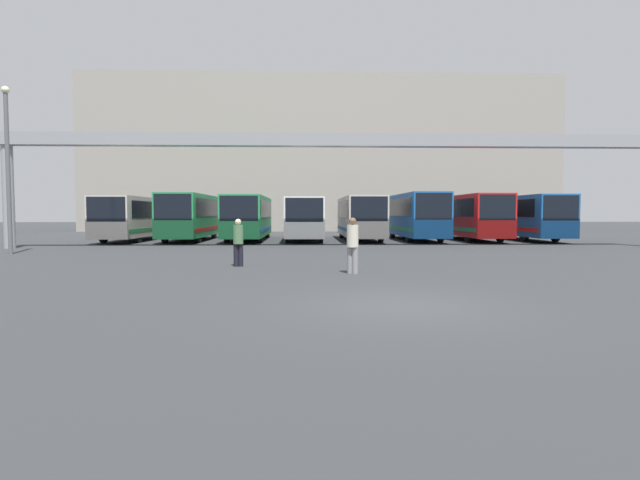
# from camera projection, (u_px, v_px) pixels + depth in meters

# --- Properties ---
(ground_plane) EXTENTS (200.00, 200.00, 0.00)m
(ground_plane) POSITION_uv_depth(u_px,v_px,m) (401.00, 306.00, 10.64)
(ground_plane) COLOR #2D3033
(building_backdrop) EXTENTS (52.12, 12.00, 16.88)m
(building_backdrop) POSITION_uv_depth(u_px,v_px,m) (321.00, 158.00, 58.93)
(building_backdrop) COLOR gray
(building_backdrop) RESTS_ON ground
(overhead_gantry) EXTENTS (37.62, 0.80, 6.44)m
(overhead_gantry) POSITION_uv_depth(u_px,v_px,m) (340.00, 150.00, 28.20)
(overhead_gantry) COLOR gray
(overhead_gantry) RESTS_ON ground
(bus_slot_0) EXTENTS (2.60, 10.88, 3.08)m
(bus_slot_0) POSITION_uv_depth(u_px,v_px,m) (136.00, 216.00, 35.92)
(bus_slot_0) COLOR beige
(bus_slot_0) RESTS_ON ground
(bus_slot_1) EXTENTS (2.55, 10.07, 3.27)m
(bus_slot_1) POSITION_uv_depth(u_px,v_px,m) (191.00, 214.00, 35.65)
(bus_slot_1) COLOR #268C4C
(bus_slot_1) RESTS_ON ground
(bus_slot_2) EXTENTS (2.61, 11.15, 3.15)m
(bus_slot_2) POSITION_uv_depth(u_px,v_px,m) (249.00, 215.00, 36.32)
(bus_slot_2) COLOR #268C4C
(bus_slot_2) RESTS_ON ground
(bus_slot_3) EXTENTS (2.59, 11.14, 3.02)m
(bus_slot_3) POSITION_uv_depth(u_px,v_px,m) (304.00, 216.00, 36.45)
(bus_slot_3) COLOR silver
(bus_slot_3) RESTS_ON ground
(bus_slot_4) EXTENTS (2.54, 10.58, 3.11)m
(bus_slot_4) POSITION_uv_depth(u_px,v_px,m) (360.00, 216.00, 36.31)
(bus_slot_4) COLOR beige
(bus_slot_4) RESTS_ON ground
(bus_slot_5) EXTENTS (2.54, 10.64, 3.34)m
(bus_slot_5) POSITION_uv_depth(u_px,v_px,m) (415.00, 214.00, 36.47)
(bus_slot_5) COLOR #1959A5
(bus_slot_5) RESTS_ON ground
(bus_slot_6) EXTENTS (2.53, 10.21, 3.25)m
(bus_slot_6) POSITION_uv_depth(u_px,v_px,m) (470.00, 214.00, 36.39)
(bus_slot_6) COLOR red
(bus_slot_6) RESTS_ON ground
(bus_slot_7) EXTENTS (2.53, 12.45, 3.20)m
(bus_slot_7) POSITION_uv_depth(u_px,v_px,m) (518.00, 215.00, 37.64)
(bus_slot_7) COLOR #1959A5
(bus_slot_7) RESTS_ON ground
(pedestrian_mid_left) EXTENTS (0.37, 0.37, 1.76)m
(pedestrian_mid_left) POSITION_uv_depth(u_px,v_px,m) (238.00, 241.00, 18.45)
(pedestrian_mid_left) COLOR black
(pedestrian_mid_left) RESTS_ON ground
(pedestrian_near_right) EXTENTS (0.38, 0.38, 1.83)m
(pedestrian_near_right) POSITION_uv_depth(u_px,v_px,m) (353.00, 244.00, 16.24)
(pedestrian_near_right) COLOR gray
(pedestrian_near_right) RESTS_ON ground
(lamp_post) EXTENTS (0.36, 0.36, 7.98)m
(lamp_post) POSITION_uv_depth(u_px,v_px,m) (8.00, 163.00, 23.77)
(lamp_post) COLOR #595B60
(lamp_post) RESTS_ON ground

